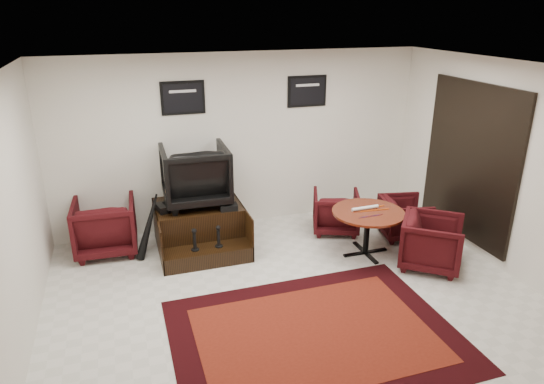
{
  "coord_description": "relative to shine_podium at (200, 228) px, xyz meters",
  "views": [
    {
      "loc": [
        -1.87,
        -4.85,
        3.4
      ],
      "look_at": [
        -0.01,
        0.9,
        1.11
      ],
      "focal_mm": 32.0,
      "sensor_mm": 36.0,
      "label": 1
    }
  ],
  "objects": [
    {
      "name": "table_chair_back",
      "position": [
        2.19,
        -0.14,
        0.06
      ],
      "size": [
        0.9,
        0.88,
        0.73
      ],
      "primitive_type": "imported",
      "rotation": [
        0.0,
        0.0,
        2.77
      ],
      "color": "black",
      "rests_on": "ground"
    },
    {
      "name": "table_clutter",
      "position": [
        2.34,
        -1.0,
        0.38
      ],
      "size": [
        0.57,
        0.32,
        0.01
      ],
      "color": "#CF490B",
      "rests_on": "meeting_table"
    },
    {
      "name": "ground",
      "position": [
        0.86,
        -1.8,
        -0.3
      ],
      "size": [
        6.0,
        6.0,
        0.0
      ],
      "primitive_type": "plane",
      "color": "silver",
      "rests_on": "ground"
    },
    {
      "name": "shine_podium",
      "position": [
        0.0,
        0.0,
        0.0
      ],
      "size": [
        1.28,
        1.31,
        0.66
      ],
      "color": "black",
      "rests_on": "ground"
    },
    {
      "name": "table_chair_corner",
      "position": [
        2.95,
        -1.61,
        0.1
      ],
      "size": [
        1.07,
        1.07,
        0.81
      ],
      "primitive_type": "imported",
      "rotation": [
        0.0,
        0.0,
        0.91
      ],
      "color": "black",
      "rests_on": "ground"
    },
    {
      "name": "armchair_side",
      "position": [
        -1.35,
        0.26,
        0.14
      ],
      "size": [
        0.9,
        0.85,
        0.89
      ],
      "primitive_type": "imported",
      "rotation": [
        0.0,
        0.0,
        3.1
      ],
      "color": "black",
      "rests_on": "ground"
    },
    {
      "name": "umbrella_black",
      "position": [
        -0.77,
        -0.17,
        0.16
      ],
      "size": [
        0.35,
        0.13,
        0.93
      ],
      "primitive_type": null,
      "color": "black",
      "rests_on": "ground"
    },
    {
      "name": "umbrella_hooked",
      "position": [
        -0.73,
        0.04,
        0.17
      ],
      "size": [
        0.35,
        0.13,
        0.94
      ],
      "primitive_type": null,
      "color": "black",
      "rests_on": "ground"
    },
    {
      "name": "room_shell",
      "position": [
        1.27,
        -1.68,
        1.48
      ],
      "size": [
        6.02,
        5.02,
        2.81
      ],
      "color": "silver",
      "rests_on": "ground"
    },
    {
      "name": "shoes_pair",
      "position": [
        -0.49,
        -0.03,
        0.41
      ],
      "size": [
        0.28,
        0.32,
        0.1
      ],
      "color": "black",
      "rests_on": "shine_podium"
    },
    {
      "name": "area_rug",
      "position": [
        0.82,
        -2.55,
        -0.3
      ],
      "size": [
        3.12,
        2.34,
        0.01
      ],
      "color": "black",
      "rests_on": "ground"
    },
    {
      "name": "paper_roll",
      "position": [
        2.26,
        -0.93,
        0.4
      ],
      "size": [
        0.42,
        0.06,
        0.05
      ],
      "primitive_type": "cylinder",
      "rotation": [
        0.0,
        1.57,
        0.03
      ],
      "color": "white",
      "rests_on": "meeting_table"
    },
    {
      "name": "table_chair_window",
      "position": [
        3.13,
        -0.66,
        0.05
      ],
      "size": [
        0.77,
        0.8,
        0.71
      ],
      "primitive_type": "imported",
      "rotation": [
        0.0,
        0.0,
        1.37
      ],
      "color": "black",
      "rests_on": "ground"
    },
    {
      "name": "meeting_table",
      "position": [
        2.28,
        -1.0,
        0.29
      ],
      "size": [
        1.04,
        1.04,
        0.68
      ],
      "color": "#411509",
      "rests_on": "ground"
    },
    {
      "name": "polish_kit",
      "position": [
        0.39,
        -0.28,
        0.4
      ],
      "size": [
        0.26,
        0.19,
        0.09
      ],
      "primitive_type": "cube",
      "rotation": [
        0.0,
        0.0,
        -0.07
      ],
      "color": "black",
      "rests_on": "shine_podium"
    },
    {
      "name": "shine_chair",
      "position": [
        0.0,
        0.14,
        0.84
      ],
      "size": [
        0.97,
        0.92,
        0.98
      ],
      "primitive_type": "imported",
      "rotation": [
        0.0,
        0.0,
        3.11
      ],
      "color": "black",
      "rests_on": "shine_podium"
    }
  ]
}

